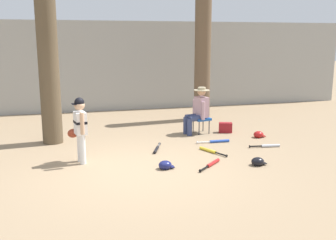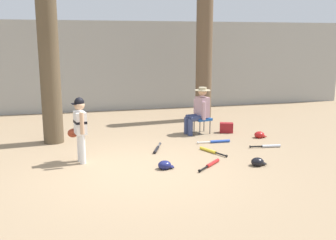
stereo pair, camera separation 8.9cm
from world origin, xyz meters
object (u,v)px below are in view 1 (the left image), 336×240
at_px(batting_helmet_red, 259,135).
at_px(tree_behind_spectator, 203,61).
at_px(handbag_beside_stool, 225,128).
at_px(batting_helmet_black, 258,162).
at_px(bat_yellow_trainer, 210,151).
at_px(seated_spectator, 198,109).
at_px(bat_red_barrel, 212,164).
at_px(bat_aluminum_silver, 268,146).
at_px(bat_black_composite, 157,149).
at_px(folding_stool, 201,119).
at_px(tree_near_player, 46,19).
at_px(young_ballplayer, 80,126).
at_px(bat_blue_youth, 217,141).
at_px(batting_helmet_navy, 165,165).

bearing_deg(batting_helmet_red, tree_behind_spectator, 103.39).
relative_size(handbag_beside_stool, batting_helmet_black, 1.14).
xyz_separation_m(tree_behind_spectator, bat_yellow_trainer, (-1.03, -3.42, -1.73)).
bearing_deg(seated_spectator, bat_red_barrel, -103.25).
distance_m(bat_red_barrel, bat_aluminum_silver, 1.93).
relative_size(tree_behind_spectator, bat_aluminum_silver, 5.87).
relative_size(bat_black_composite, batting_helmet_red, 2.40).
bearing_deg(folding_stool, bat_red_barrel, -105.18).
xyz_separation_m(tree_near_player, bat_black_composite, (2.21, -1.29, -2.81)).
distance_m(tree_behind_spectator, folding_stool, 2.29).
xyz_separation_m(young_ballplayer, seated_spectator, (3.04, 1.71, -0.10)).
bearing_deg(bat_blue_youth, tree_near_player, 164.93).
relative_size(bat_yellow_trainer, batting_helmet_navy, 2.52).
distance_m(tree_behind_spectator, bat_blue_youth, 3.27).
xyz_separation_m(bat_red_barrel, batting_helmet_black, (0.86, -0.22, 0.04)).
bearing_deg(bat_yellow_trainer, tree_behind_spectator, 73.19).
distance_m(young_ballplayer, batting_helmet_black, 3.53).
bearing_deg(batting_helmet_navy, tree_near_player, 129.36).
bearing_deg(bat_black_composite, tree_behind_spectator, 54.72).
distance_m(bat_blue_youth, batting_helmet_navy, 2.26).
height_order(young_ballplayer, bat_black_composite, young_ballplayer).
relative_size(folding_stool, handbag_beside_stool, 1.38).
xyz_separation_m(bat_red_barrel, batting_helmet_navy, (-0.92, 0.03, 0.04)).
height_order(tree_behind_spectator, batting_helmet_navy, tree_behind_spectator).
relative_size(bat_blue_youth, batting_helmet_red, 2.70).
bearing_deg(tree_near_player, seated_spectator, -0.30).
xyz_separation_m(handbag_beside_stool, batting_helmet_black, (-0.47, -2.69, -0.06)).
bearing_deg(tree_near_player, bat_blue_youth, -15.07).
bearing_deg(bat_blue_youth, bat_aluminum_silver, -34.59).
xyz_separation_m(bat_blue_youth, batting_helmet_red, (1.19, 0.19, 0.04)).
height_order(tree_near_player, bat_black_composite, tree_near_player).
bearing_deg(batting_helmet_navy, bat_black_composite, 84.21).
distance_m(handbag_beside_stool, bat_red_barrel, 2.81).
height_order(bat_blue_youth, batting_helmet_navy, batting_helmet_navy).
bearing_deg(bat_aluminum_silver, batting_helmet_black, -127.11).
distance_m(young_ballplayer, folding_stool, 3.60).
height_order(seated_spectator, bat_blue_youth, seated_spectator).
height_order(tree_behind_spectator, young_ballplayer, tree_behind_spectator).
height_order(young_ballplayer, bat_aluminum_silver, young_ballplayer).
bearing_deg(bat_yellow_trainer, bat_blue_youth, 57.60).
relative_size(bat_red_barrel, batting_helmet_red, 2.09).
bearing_deg(bat_black_composite, bat_blue_youth, 10.39).
relative_size(batting_helmet_red, batting_helmet_black, 1.00).
distance_m(bat_blue_youth, bat_yellow_trainer, 0.83).
bearing_deg(handbag_beside_stool, tree_behind_spectator, 90.48).
distance_m(seated_spectator, bat_aluminum_silver, 2.09).
bearing_deg(tree_near_player, batting_helmet_black, -35.82).
height_order(tree_near_player, bat_yellow_trainer, tree_near_player).
relative_size(bat_red_barrel, batting_helmet_black, 2.09).
xyz_separation_m(bat_black_composite, batting_helmet_navy, (-0.13, -1.25, 0.04)).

